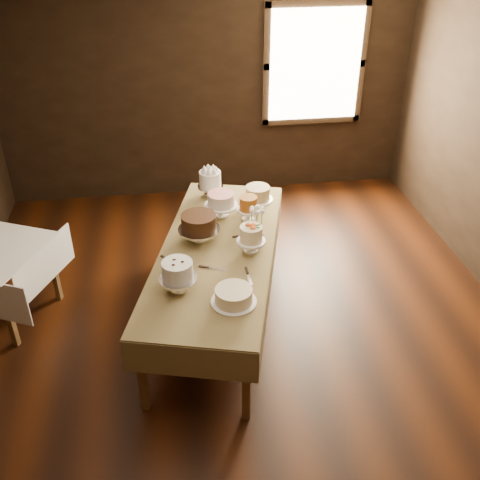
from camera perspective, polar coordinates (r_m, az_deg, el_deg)
name	(u,v)px	position (r m, az deg, el deg)	size (l,w,h in m)	color
floor	(243,344)	(4.93, 0.33, -10.63)	(5.00, 6.00, 0.01)	black
ceiling	(245,0)	(3.66, 0.48, 23.51)	(5.00, 6.00, 0.01)	beige
wall_back	(207,85)	(6.88, -3.43, 15.67)	(5.00, 0.02, 2.80)	black
window	(315,65)	(6.99, 7.74, 17.42)	(1.10, 0.05, 1.30)	#FFEABF
display_table	(217,254)	(4.79, -2.35, -1.43)	(1.56, 2.61, 0.76)	#50361C
cake_meringue	(210,185)	(5.56, -3.08, 5.73)	(0.26, 0.26, 0.27)	silver
cake_speckled	(258,194)	(5.50, 1.84, 4.79)	(0.30, 0.30, 0.14)	white
cake_lattice	(221,206)	(5.20, -1.95, 3.53)	(0.33, 0.33, 0.24)	white
cake_caramel	(248,210)	(5.12, 0.85, 3.13)	(0.22, 0.22, 0.25)	white
cake_chocolate	(199,229)	(4.82, -4.24, 1.17)	(0.37, 0.37, 0.27)	silver
cake_flowers	(251,240)	(4.67, 1.15, -0.02)	(0.25, 0.25, 0.25)	white
cake_swirl	(178,278)	(4.23, -6.41, -3.89)	(0.30, 0.30, 0.27)	silver
cake_cream	(234,296)	(4.12, -0.65, -5.82)	(0.39, 0.39, 0.12)	white
cake_server_a	(218,269)	(4.50, -2.27, -2.99)	(0.24, 0.03, 0.01)	silver
cake_server_b	(250,279)	(4.38, 0.99, -4.07)	(0.24, 0.03, 0.01)	silver
cake_server_d	(250,235)	(4.94, 1.06, 0.55)	(0.24, 0.03, 0.01)	silver
cake_server_e	(173,264)	(4.59, -6.90, -2.46)	(0.24, 0.03, 0.01)	silver
flower_vase	(257,235)	(4.82, 1.72, 0.55)	(0.13, 0.13, 0.13)	#2D2823
flower_bouquet	(257,216)	(4.73, 1.75, 2.47)	(0.14, 0.14, 0.20)	white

